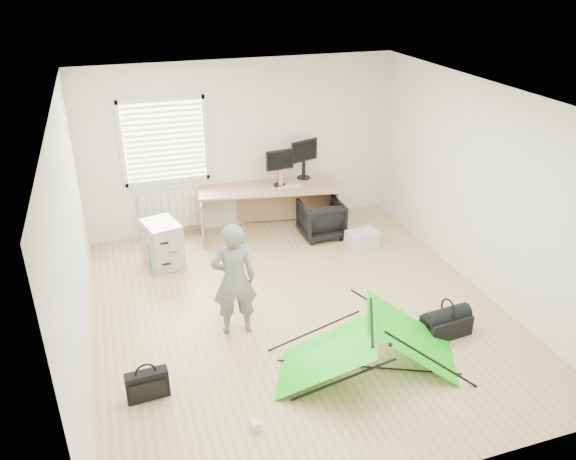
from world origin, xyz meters
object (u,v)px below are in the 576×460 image
object	(u,v)px
desk	(270,209)
monitor_right	(304,164)
kite	(370,345)
laptop_bag	(147,385)
office_chair	(321,219)
thermos	(281,178)
duffel_bag	(446,325)
monitor_left	(279,173)
filing_cabinet	(163,244)
person	(234,280)
storage_crate	(362,239)

from	to	relation	value
desk	monitor_right	bearing A→B (deg)	28.14
kite	laptop_bag	bearing A→B (deg)	-162.25
office_chair	laptop_bag	bearing A→B (deg)	44.28
laptop_bag	office_chair	bearing A→B (deg)	40.41
thermos	duffel_bag	xyz separation A→B (m)	(0.99, -3.34, -0.77)
monitor_left	thermos	distance (m)	0.09
desk	filing_cabinet	world-z (taller)	desk
monitor_left	thermos	world-z (taller)	monitor_left
monitor_right	kite	bearing A→B (deg)	-117.97
person	monitor_left	bearing A→B (deg)	-113.11
desk	laptop_bag	xyz separation A→B (m)	(-2.29, -3.36, -0.22)
filing_cabinet	office_chair	distance (m)	2.52
office_chair	person	distance (m)	2.84
person	kite	size ratio (longest dim) A/B	0.71
monitor_right	duffel_bag	bearing A→B (deg)	-100.57
desk	monitor_left	xyz separation A→B (m)	(0.18, 0.02, 0.60)
desk	duffel_bag	bearing A→B (deg)	-60.78
office_chair	laptop_bag	xyz separation A→B (m)	(-3.01, -2.91, -0.14)
monitor_right	office_chair	size ratio (longest dim) A/B	0.76
office_chair	kite	bearing A→B (deg)	78.12
kite	duffel_bag	bearing A→B (deg)	38.74
monitor_right	office_chair	xyz separation A→B (m)	(0.06, -0.67, -0.70)
filing_cabinet	monitor_right	size ratio (longest dim) A/B	1.36
filing_cabinet	thermos	distance (m)	2.14
desk	office_chair	xyz separation A→B (m)	(0.72, -0.45, -0.08)
desk	storage_crate	bearing A→B (deg)	-30.08
thermos	storage_crate	distance (m)	1.60
kite	storage_crate	distance (m)	2.89
filing_cabinet	duffel_bag	bearing A→B (deg)	-57.54
office_chair	kite	size ratio (longest dim) A/B	0.33
monitor_left	office_chair	size ratio (longest dim) A/B	0.69
monitor_left	laptop_bag	distance (m)	4.26
person	kite	world-z (taller)	person
monitor_right	office_chair	bearing A→B (deg)	-103.35
office_chair	laptop_bag	distance (m)	4.18
monitor_left	person	bearing A→B (deg)	-123.70
monitor_left	monitor_right	distance (m)	0.52
thermos	duffel_bag	world-z (taller)	thermos
office_chair	kite	distance (m)	3.27
filing_cabinet	laptop_bag	distance (m)	2.78
monitor_left	duffel_bag	world-z (taller)	monitor_left
monitor_left	laptop_bag	world-z (taller)	monitor_left
monitor_left	duffel_bag	distance (m)	3.63
desk	person	world-z (taller)	person
thermos	laptop_bag	size ratio (longest dim) A/B	0.65
person	storage_crate	world-z (taller)	person
filing_cabinet	office_chair	world-z (taller)	filing_cabinet
monitor_right	person	bearing A→B (deg)	-142.52
monitor_right	desk	bearing A→B (deg)	179.34
thermos	laptop_bag	distance (m)	4.22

